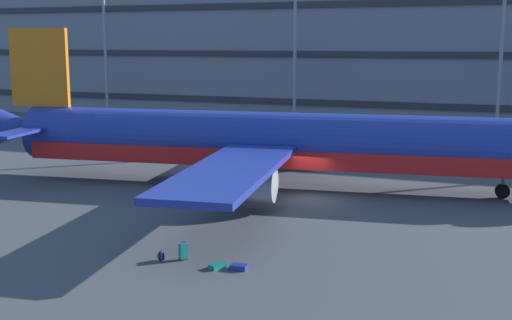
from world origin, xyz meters
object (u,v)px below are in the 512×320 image
(suitcase_teal, at_px, (218,266))
(suitcase_scuffed, at_px, (239,267))
(airliner, at_px, (277,143))
(backpack_orange, at_px, (161,256))
(suitcase_laid_flat, at_px, (183,251))

(suitcase_teal, distance_m, suitcase_scuffed, 0.94)
(airliner, distance_m, suitcase_scuffed, 16.92)
(backpack_orange, bearing_deg, suitcase_teal, 0.00)
(suitcase_teal, relative_size, suitcase_laid_flat, 0.99)
(suitcase_scuffed, distance_m, suitcase_laid_flat, 2.87)
(suitcase_laid_flat, bearing_deg, backpack_orange, -153.02)
(suitcase_scuffed, xyz_separation_m, suitcase_laid_flat, (-2.84, 0.29, 0.30))
(suitcase_scuffed, height_order, backpack_orange, backpack_orange)
(suitcase_laid_flat, bearing_deg, suitcase_scuffed, -5.77)
(suitcase_scuffed, distance_m, backpack_orange, 3.73)
(airliner, bearing_deg, suitcase_laid_flat, -86.39)
(suitcase_teal, distance_m, suitcase_laid_flat, 1.99)
(suitcase_scuffed, xyz_separation_m, backpack_orange, (-3.72, -0.16, 0.11))
(airliner, height_order, suitcase_laid_flat, airliner)
(airliner, height_order, suitcase_teal, airliner)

